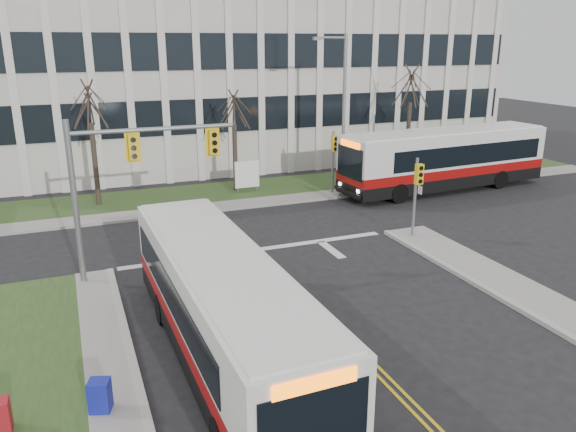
% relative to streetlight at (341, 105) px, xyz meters
% --- Properties ---
extents(ground, '(120.00, 120.00, 0.00)m').
position_rel_streetlight_xyz_m(ground, '(-8.03, -16.20, -5.19)').
color(ground, black).
rests_on(ground, ground).
extents(sidewalk_cross, '(44.00, 1.60, 0.14)m').
position_rel_streetlight_xyz_m(sidewalk_cross, '(-3.03, -1.00, -5.12)').
color(sidewalk_cross, '#9E9B93').
rests_on(sidewalk_cross, ground).
extents(building_lawn, '(44.00, 5.00, 0.12)m').
position_rel_streetlight_xyz_m(building_lawn, '(-3.03, 1.80, -5.13)').
color(building_lawn, '#2F4A1F').
rests_on(building_lawn, ground).
extents(office_building, '(40.00, 16.00, 12.00)m').
position_rel_streetlight_xyz_m(office_building, '(-3.03, 13.80, 0.81)').
color(office_building, beige).
rests_on(office_building, ground).
extents(mast_arm_signal, '(6.11, 0.38, 6.20)m').
position_rel_streetlight_xyz_m(mast_arm_signal, '(-13.65, -9.04, -0.94)').
color(mast_arm_signal, slate).
rests_on(mast_arm_signal, ground).
extents(signal_pole_near, '(0.34, 0.39, 3.80)m').
position_rel_streetlight_xyz_m(signal_pole_near, '(-0.83, -9.30, -2.69)').
color(signal_pole_near, slate).
rests_on(signal_pole_near, ground).
extents(signal_pole_far, '(0.34, 0.39, 3.80)m').
position_rel_streetlight_xyz_m(signal_pole_far, '(-0.83, -0.80, -2.69)').
color(signal_pole_far, slate).
rests_on(signal_pole_far, ground).
extents(streetlight, '(2.15, 0.25, 9.20)m').
position_rel_streetlight_xyz_m(streetlight, '(0.00, 0.00, 0.00)').
color(streetlight, slate).
rests_on(streetlight, ground).
extents(directory_sign, '(1.50, 0.12, 2.00)m').
position_rel_streetlight_xyz_m(directory_sign, '(-5.53, 1.30, -4.02)').
color(directory_sign, slate).
rests_on(directory_sign, ground).
extents(tree_left, '(1.80, 1.80, 7.70)m').
position_rel_streetlight_xyz_m(tree_left, '(-14.03, 1.80, 0.32)').
color(tree_left, '#42352B').
rests_on(tree_left, ground).
extents(tree_mid, '(1.80, 1.80, 6.82)m').
position_rel_streetlight_xyz_m(tree_mid, '(-6.03, 2.00, -0.31)').
color(tree_mid, '#42352B').
rests_on(tree_mid, ground).
extents(tree_right, '(1.80, 1.80, 8.25)m').
position_rel_streetlight_xyz_m(tree_right, '(5.97, 1.80, 0.71)').
color(tree_right, '#42352B').
rests_on(tree_right, ground).
extents(bus_main, '(2.84, 11.97, 3.18)m').
position_rel_streetlight_xyz_m(bus_main, '(-11.87, -16.17, -3.61)').
color(bus_main, silver).
rests_on(bus_main, ground).
extents(bus_cross, '(13.77, 3.91, 3.62)m').
position_rel_streetlight_xyz_m(bus_cross, '(6.03, -2.20, -3.38)').
color(bus_cross, silver).
rests_on(bus_cross, ground).
extents(newspaper_box_blue, '(0.62, 0.59, 0.95)m').
position_rel_streetlight_xyz_m(newspaper_box_blue, '(-15.31, -17.42, -4.72)').
color(newspaper_box_blue, '#151D94').
rests_on(newspaper_box_blue, ground).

